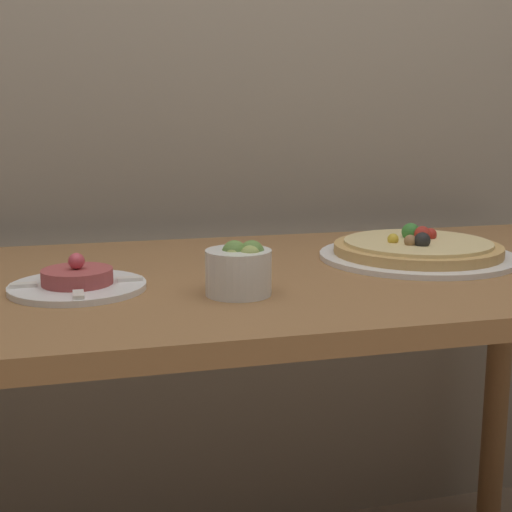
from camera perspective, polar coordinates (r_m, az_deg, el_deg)
back_wall at (r=1.71m, az=-3.31°, el=19.39°), size 8.00×0.05×2.60m
dining_table at (r=1.28m, az=1.33°, el=-5.88°), size 1.47×0.72×0.79m
pizza_plate at (r=1.39m, az=12.77°, el=0.46°), size 0.37×0.37×0.06m
tartare_plate at (r=1.15m, az=-14.09°, el=-2.06°), size 0.21×0.21×0.06m
small_bowl at (r=1.08m, az=-1.34°, el=-1.04°), size 0.10×0.10×0.08m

